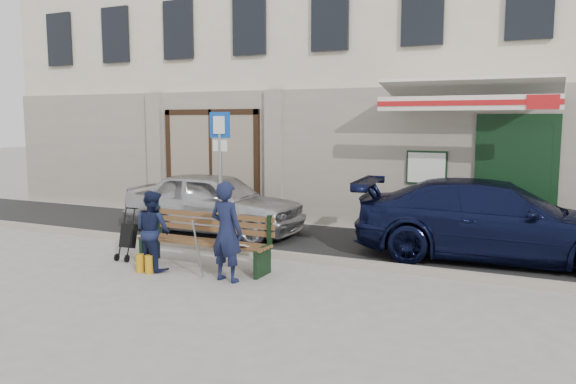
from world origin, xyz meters
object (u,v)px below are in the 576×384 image
Objects in this scene: car_navy at (495,220)px; man at (226,232)px; car_silver at (214,202)px; stroller at (128,237)px; woman at (153,230)px; bench at (201,241)px; parking_sign at (220,158)px.

car_navy is 3.16× the size of man.
man is at bearing -145.96° from car_silver.
car_silver is 5.79m from car_navy.
car_navy is at bearing 20.18° from stroller.
woman is (-5.07, -3.11, -0.05)m from car_navy.
man reaches higher than woman.
stroller is (-0.85, 0.36, -0.26)m from woman.
car_navy is at bearing -131.21° from man.
bench is at bearing -24.27° from man.
parking_sign reaches higher than car_silver.
bench is at bearing -153.11° from car_silver.
parking_sign is (-4.87, -1.31, 1.05)m from car_navy.
woman is at bearing 116.46° from car_navy.
woman is (-1.45, 0.05, -0.11)m from man.
car_navy reaches higher than bench.
car_navy is at bearing 31.20° from bench.
parking_sign is at bearing -143.93° from car_silver.
car_silver is at bearing 137.18° from parking_sign.
man is 1.17× the size of woman.
car_silver is at bearing -62.82° from woman.
parking_sign reaches higher than stroller.
car_navy is at bearing -90.31° from car_silver.
man is (1.25, -1.86, -0.98)m from parking_sign.
car_silver is 2.93m from bench.
parking_sign is 2.85× the size of stroller.
bench reaches higher than stroller.
stroller is at bearing 175.99° from car_silver.
car_silver is 0.82× the size of car_navy.
man is at bearing -31.85° from bench.
car_navy reaches higher than car_silver.
stroller is at bearing -9.51° from woman.
bench is 1.55× the size of man.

